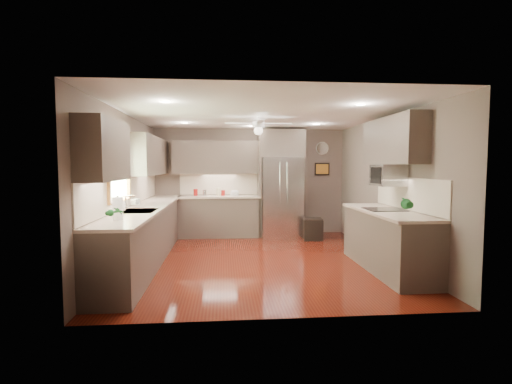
{
  "coord_description": "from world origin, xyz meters",
  "views": [
    {
      "loc": [
        -0.61,
        -6.32,
        1.64
      ],
      "look_at": [
        -0.02,
        0.6,
        1.14
      ],
      "focal_mm": 26.0,
      "sensor_mm": 36.0,
      "label": 1
    }
  ],
  "objects": [
    {
      "name": "wall_back",
      "position": [
        0.0,
        2.5,
        1.25
      ],
      "size": [
        4.5,
        0.0,
        4.5
      ],
      "primitive_type": "plane",
      "rotation": [
        1.57,
        0.0,
        0.0
      ],
      "color": "#695A50",
      "rests_on": "ground"
    },
    {
      "name": "canister_a",
      "position": [
        -1.27,
        2.25,
        1.02
      ],
      "size": [
        0.11,
        0.11,
        0.15
      ],
      "primitive_type": "cylinder",
      "rotation": [
        0.0,
        0.0,
        -0.2
      ],
      "color": "maroon",
      "rests_on": "back_run"
    },
    {
      "name": "soap_bottle",
      "position": [
        -2.08,
        -0.07,
        1.04
      ],
      "size": [
        0.11,
        0.11,
        0.2
      ],
      "primitive_type": "imported",
      "rotation": [
        0.0,
        0.0,
        -0.3
      ],
      "color": "white",
      "rests_on": "left_run"
    },
    {
      "name": "wall_front",
      "position": [
        0.0,
        -2.5,
        1.25
      ],
      "size": [
        4.5,
        0.0,
        4.5
      ],
      "primitive_type": "plane",
      "rotation": [
        -1.57,
        0.0,
        0.0
      ],
      "color": "#695A50",
      "rests_on": "ground"
    },
    {
      "name": "canister_b",
      "position": [
        -1.06,
        2.25,
        1.01
      ],
      "size": [
        0.11,
        0.11,
        0.14
      ],
      "primitive_type": "cylinder",
      "rotation": [
        0.0,
        0.0,
        0.22
      ],
      "color": "silver",
      "rests_on": "back_run"
    },
    {
      "name": "sink",
      "position": [
        -1.93,
        -0.5,
        0.91
      ],
      "size": [
        0.5,
        0.7,
        0.32
      ],
      "color": "silver",
      "rests_on": "left_run"
    },
    {
      "name": "canister_d",
      "position": [
        -0.64,
        2.26,
        1.0
      ],
      "size": [
        0.11,
        0.11,
        0.13
      ],
      "primitive_type": "cylinder",
      "rotation": [
        0.0,
        0.0,
        -0.31
      ],
      "color": "maroon",
      "rests_on": "back_run"
    },
    {
      "name": "left_run",
      "position": [
        -1.95,
        0.15,
        0.48
      ],
      "size": [
        0.65,
        4.7,
        1.45
      ],
      "color": "brown",
      "rests_on": "ground"
    },
    {
      "name": "back_run",
      "position": [
        -0.72,
        2.2,
        0.48
      ],
      "size": [
        1.85,
        0.65,
        1.45
      ],
      "color": "brown",
      "rests_on": "ground"
    },
    {
      "name": "window",
      "position": [
        -2.22,
        -0.5,
        1.55
      ],
      "size": [
        0.05,
        1.12,
        0.92
      ],
      "color": "#BFF2B2",
      "rests_on": "wall_left"
    },
    {
      "name": "potted_plant_left",
      "position": [
        -1.93,
        -1.73,
        1.08
      ],
      "size": [
        0.17,
        0.15,
        0.27
      ],
      "primitive_type": "imported",
      "rotation": [
        0.0,
        0.0,
        -0.42
      ],
      "color": "#195721",
      "rests_on": "left_run"
    },
    {
      "name": "bowl",
      "position": [
        -0.37,
        2.22,
        0.97
      ],
      "size": [
        0.25,
        0.25,
        0.05
      ],
      "primitive_type": "imported",
      "rotation": [
        0.0,
        0.0,
        0.23
      ],
      "color": "beige",
      "rests_on": "back_run"
    },
    {
      "name": "stool",
      "position": [
        1.33,
        1.63,
        0.24
      ],
      "size": [
        0.45,
        0.45,
        0.48
      ],
      "color": "black",
      "rests_on": "ground"
    },
    {
      "name": "refrigerator",
      "position": [
        0.7,
        2.16,
        1.19
      ],
      "size": [
        1.06,
        0.75,
        2.45
      ],
      "color": "silver",
      "rests_on": "ground"
    },
    {
      "name": "microwave",
      "position": [
        2.03,
        -0.55,
        1.48
      ],
      "size": [
        0.43,
        0.55,
        0.34
      ],
      "color": "silver",
      "rests_on": "wall_right"
    },
    {
      "name": "recessed_lights",
      "position": [
        -0.04,
        0.4,
        2.49
      ],
      "size": [
        2.84,
        3.14,
        0.01
      ],
      "color": "white",
      "rests_on": "ceiling"
    },
    {
      "name": "potted_plant_right",
      "position": [
        1.92,
        -1.41,
        1.11
      ],
      "size": [
        0.2,
        0.17,
        0.34
      ],
      "primitive_type": "imported",
      "rotation": [
        0.0,
        0.0,
        -0.11
      ],
      "color": "#195721",
      "rests_on": "right_run"
    },
    {
      "name": "framed_print",
      "position": [
        1.75,
        2.48,
        1.55
      ],
      "size": [
        0.36,
        0.03,
        0.3
      ],
      "color": "black",
      "rests_on": "wall_back"
    },
    {
      "name": "canister_c",
      "position": [
        -0.75,
        2.23,
        1.03
      ],
      "size": [
        0.13,
        0.13,
        0.18
      ],
      "primitive_type": "cylinder",
      "rotation": [
        0.0,
        0.0,
        -0.25
      ],
      "color": "beige",
      "rests_on": "back_run"
    },
    {
      "name": "floor",
      "position": [
        0.0,
        0.0,
        0.0
      ],
      "size": [
        5.0,
        5.0,
        0.0
      ],
      "primitive_type": "plane",
      "color": "#4C120A",
      "rests_on": "ground"
    },
    {
      "name": "ceiling_fan",
      "position": [
        -0.0,
        0.3,
        2.33
      ],
      "size": [
        1.18,
        1.18,
        0.32
      ],
      "color": "white",
      "rests_on": "ceiling"
    },
    {
      "name": "paper_towel",
      "position": [
        -1.98,
        -1.47,
        1.08
      ],
      "size": [
        0.13,
        0.13,
        0.33
      ],
      "color": "white",
      "rests_on": "left_run"
    },
    {
      "name": "ceiling",
      "position": [
        0.0,
        0.0,
        2.5
      ],
      "size": [
        5.0,
        5.0,
        0.0
      ],
      "primitive_type": "plane",
      "rotation": [
        3.14,
        0.0,
        0.0
      ],
      "color": "white",
      "rests_on": "ground"
    },
    {
      "name": "wall_right",
      "position": [
        2.25,
        0.0,
        1.25
      ],
      "size": [
        0.0,
        5.0,
        5.0
      ],
      "primitive_type": "plane",
      "rotation": [
        1.57,
        0.0,
        -1.57
      ],
      "color": "#695A50",
      "rests_on": "ground"
    },
    {
      "name": "uppers",
      "position": [
        -0.74,
        0.71,
        1.87
      ],
      "size": [
        4.5,
        4.7,
        0.95
      ],
      "color": "brown",
      "rests_on": "wall_left"
    },
    {
      "name": "wall_left",
      "position": [
        -2.25,
        0.0,
        1.25
      ],
      "size": [
        0.0,
        5.0,
        5.0
      ],
      "primitive_type": "plane",
      "rotation": [
        1.57,
        0.0,
        1.57
      ],
      "color": "#695A50",
      "rests_on": "ground"
    },
    {
      "name": "wall_clock",
      "position": [
        1.75,
        2.48,
        2.05
      ],
      "size": [
        0.3,
        0.03,
        0.3
      ],
      "color": "white",
      "rests_on": "wall_back"
    },
    {
      "name": "right_run",
      "position": [
        1.93,
        -0.8,
        0.48
      ],
      "size": [
        0.7,
        2.2,
        1.45
      ],
      "color": "brown",
      "rests_on": "ground"
    }
  ]
}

